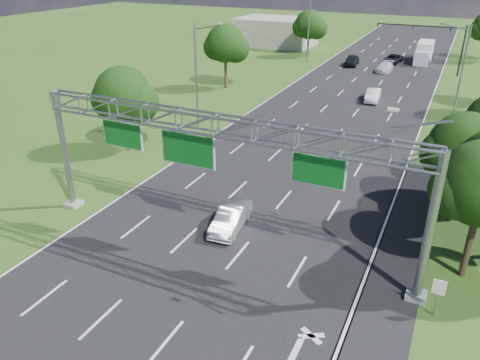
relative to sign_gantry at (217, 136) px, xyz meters
The scene contains 19 objects.
ground 19.28m from the sign_gantry, 91.05° to the left, with size 220.00×220.00×0.00m, color #2B5118.
road 19.28m from the sign_gantry, 91.05° to the left, with size 18.00×180.00×0.02m, color black.
road_flare 12.20m from the sign_gantry, 11.47° to the left, with size 3.00×30.00×0.02m, color black.
sign_gantry is the anchor object (origin of this frame).
regulatory_sign 13.25m from the sign_gantry, ahead, with size 0.60×0.08×2.10m.
traffic_signal 53.51m from the sign_gantry, 82.32° to the left, with size 12.21×0.24×7.00m.
streetlight_l_near 21.47m from the sign_gantry, 122.87° to the left, with size 2.97×0.22×10.16m.
streetlight_l_far 54.28m from the sign_gantry, 102.38° to the left, with size 2.97×0.22×10.16m.
streetlight_r_mid 30.10m from the sign_gantry, 68.60° to the left, with size 2.97×0.22×10.16m.
tree_verge_la 17.56m from the sign_gantry, 144.84° to the left, with size 5.76×4.80×7.40m.
tree_verge_lb 36.85m from the sign_gantry, 116.19° to the left, with size 5.76×4.80×8.06m.
tree_verge_lc 59.56m from the sign_gantry, 102.86° to the left, with size 5.76×4.80×7.62m.
building_left 69.82m from the sign_gantry, 108.69° to the left, with size 14.00×10.00×5.00m, color gray.
silver_sedan 6.50m from the sign_gantry, 96.59° to the left, with size 1.53×4.40×1.45m, color #A7AEB3.
car_queue_a 51.91m from the sign_gantry, 89.26° to the left, with size 1.88×4.62×1.34m, color silver.
car_queue_b 58.67m from the sign_gantry, 89.24° to the left, with size 2.23×4.84×1.35m, color black.
car_queue_c 54.26m from the sign_gantry, 95.04° to the left, with size 1.91×4.74×1.61m, color black.
car_queue_d 35.58m from the sign_gantry, 86.45° to the left, with size 1.51×4.32×1.43m, color white.
box_truck 62.03m from the sign_gantry, 85.26° to the left, with size 2.48×8.13×3.07m.
Camera 1 is at (11.49, -8.65, 15.54)m, focal length 35.00 mm.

